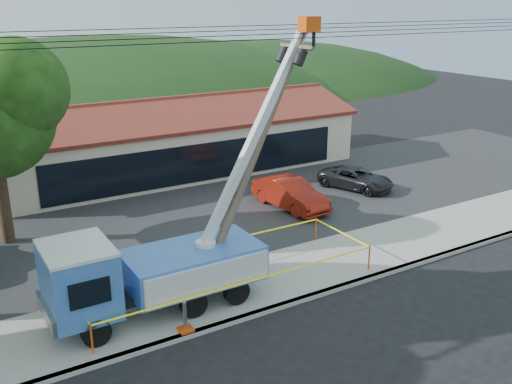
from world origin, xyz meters
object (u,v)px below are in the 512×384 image
at_px(utility_truck, 151,268).
at_px(car_red, 290,209).
at_px(leaning_pole, 256,149).
at_px(car_dark, 355,190).

distance_m(utility_truck, car_red, 11.71).
distance_m(leaning_pole, car_dark, 13.75).
xyz_separation_m(utility_truck, leaning_pole, (4.12, 0.02, 3.55)).
relative_size(leaning_pole, car_red, 2.05).
distance_m(leaning_pole, car_red, 9.89).
xyz_separation_m(car_red, car_dark, (4.98, 0.72, 0.00)).
relative_size(leaning_pole, car_dark, 2.21).
height_order(utility_truck, leaning_pole, utility_truck).
bearing_deg(leaning_pole, utility_truck, -179.74).
bearing_deg(car_dark, utility_truck, -176.18).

